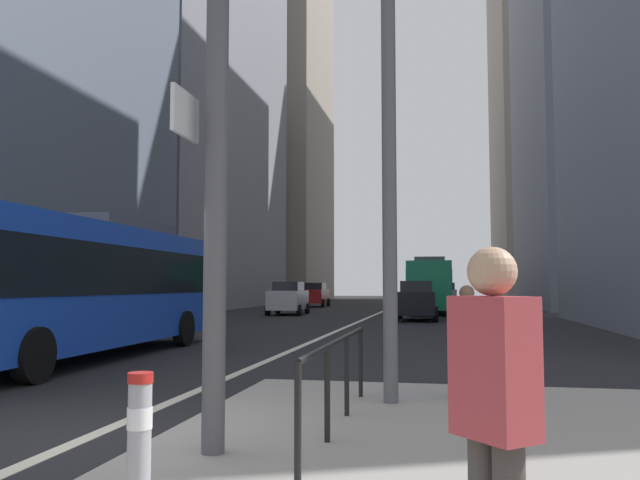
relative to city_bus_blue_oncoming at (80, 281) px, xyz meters
The scene contains 19 objects.
ground_plane 13.69m from the city_bus_blue_oncoming, 71.09° to the left, with size 160.00×160.00×0.00m, color black.
lane_centre_line 23.33m from the city_bus_blue_oncoming, 79.10° to the left, with size 0.20×80.00×0.01m, color beige.
office_tower_left_mid 40.88m from the city_bus_blue_oncoming, 109.03° to the left, with size 10.10×25.73×43.91m, color gray.
office_tower_left_far 63.91m from the city_bus_blue_oncoming, 101.18° to the left, with size 12.54×17.11×48.57m, color gray.
office_tower_right_mid 48.26m from the city_bus_blue_oncoming, 61.46° to the left, with size 12.76×20.73×39.64m, color slate.
office_tower_right_far 72.76m from the city_bus_blue_oncoming, 72.20° to the left, with size 12.87×22.45×43.30m, color gray.
city_bus_blue_oncoming is the anchor object (origin of this frame).
city_bus_red_receding 28.79m from the city_bus_blue_oncoming, 74.65° to the left, with size 2.73×11.76×3.40m.
city_bus_red_distant 48.66m from the city_bus_blue_oncoming, 80.79° to the left, with size 2.93×11.31×3.40m.
car_oncoming_mid 37.65m from the city_bus_blue_oncoming, 92.91° to the left, with size 2.10×4.07×1.94m.
car_receding_near 38.86m from the city_bus_blue_oncoming, 77.36° to the left, with size 2.07×4.02×1.94m.
car_receding_far 19.73m from the city_bus_blue_oncoming, 68.95° to the left, with size 2.06×4.24×1.94m.
car_oncoming_far 23.32m from the city_bus_blue_oncoming, 91.62° to the left, with size 2.20×4.27×1.94m.
traffic_signal_gantry 9.15m from the city_bus_blue_oncoming, 62.98° to the right, with size 6.53×0.65×6.00m.
street_lamp_post 9.75m from the city_bus_blue_oncoming, 32.90° to the right, with size 5.50×0.32×8.00m.
bollard_right 10.99m from the city_bus_blue_oncoming, 56.25° to the right, with size 0.20×0.20×0.90m.
pedestrian_railing 9.80m from the city_bus_blue_oncoming, 42.47° to the right, with size 0.06×4.07×0.98m.
pedestrian_waiting 9.81m from the city_bus_blue_oncoming, 27.25° to the right, with size 0.45×0.42×1.57m.
pedestrian_walking 13.64m from the city_bus_blue_oncoming, 50.87° to the right, with size 0.43×0.44×1.76m.
Camera 1 is at (3.97, -6.55, 1.72)m, focal length 35.99 mm.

